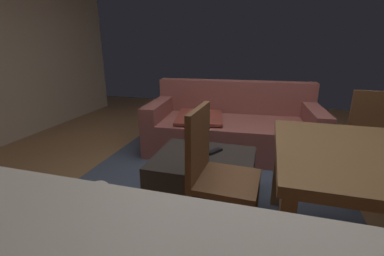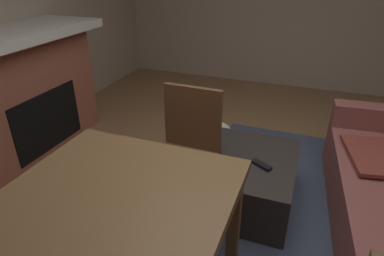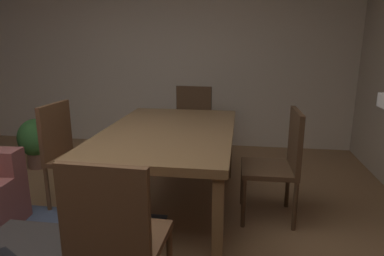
% 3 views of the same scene
% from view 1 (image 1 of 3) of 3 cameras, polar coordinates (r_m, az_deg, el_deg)
% --- Properties ---
extents(floor, '(7.77, 7.77, 0.00)m').
position_cam_1_polar(floor, '(2.51, 9.12, -14.39)').
color(floor, olive).
extents(area_rug, '(2.60, 2.00, 0.01)m').
position_cam_1_polar(area_rug, '(2.97, 5.06, -8.73)').
color(area_rug, '#3D475B').
rests_on(area_rug, ground).
extents(couch, '(2.13, 1.15, 0.85)m').
position_cam_1_polar(couch, '(3.43, 8.54, 0.17)').
color(couch, '#8C4C47').
rests_on(couch, ground).
extents(ottoman_coffee_table, '(0.85, 0.73, 0.40)m').
position_cam_1_polar(ottoman_coffee_table, '(2.38, 2.44, -10.59)').
color(ottoman_coffee_table, '#2D2826').
rests_on(ottoman_coffee_table, ground).
extents(tv_remote, '(0.13, 0.16, 0.02)m').
position_cam_1_polar(tv_remote, '(2.38, 4.88, -5.01)').
color(tv_remote, black).
rests_on(tv_remote, ottoman_coffee_table).
extents(dining_chair_west, '(0.46, 0.46, 0.93)m').
position_cam_1_polar(dining_chair_west, '(1.84, 4.60, -8.28)').
color(dining_chair_west, brown).
rests_on(dining_chair_west, ground).
extents(dining_chair_north, '(0.47, 0.47, 0.93)m').
position_cam_1_polar(dining_chair_north, '(2.84, 34.96, -2.00)').
color(dining_chair_north, brown).
rests_on(dining_chair_north, ground).
extents(small_dog, '(0.39, 0.55, 0.34)m').
position_cam_1_polar(small_dog, '(2.20, -20.44, -14.53)').
color(small_dog, silver).
rests_on(small_dog, ground).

